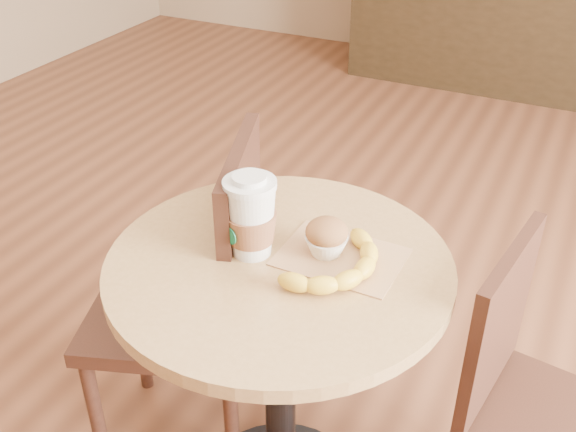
# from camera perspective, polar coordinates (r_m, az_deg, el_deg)

# --- Properties ---
(cafe_table) EXTENTS (0.69, 0.69, 0.75)m
(cafe_table) POSITION_cam_1_polar(r_m,az_deg,el_deg) (1.47, -0.69, -10.72)
(cafe_table) COLOR black
(cafe_table) RESTS_ON ground
(chair_left) EXTENTS (0.51, 0.51, 0.90)m
(chair_left) POSITION_cam_1_polar(r_m,az_deg,el_deg) (1.66, -7.66, -6.86)
(chair_left) COLOR #381D13
(chair_left) RESTS_ON ground
(chair_right) EXTENTS (0.40, 0.40, 0.80)m
(chair_right) POSITION_cam_1_polar(r_m,az_deg,el_deg) (1.56, 19.96, -14.90)
(chair_right) COLOR #381D13
(chair_right) RESTS_ON ground
(service_counter) EXTENTS (2.30, 0.65, 1.04)m
(service_counter) POSITION_cam_1_polar(r_m,az_deg,el_deg) (4.35, 21.20, 16.63)
(service_counter) COLOR black
(service_counter) RESTS_ON ground
(kraft_bag) EXTENTS (0.24, 0.18, 0.00)m
(kraft_bag) POSITION_cam_1_polar(r_m,az_deg,el_deg) (1.34, 4.50, -3.47)
(kraft_bag) COLOR tan
(kraft_bag) RESTS_ON cafe_table
(coffee_cup) EXTENTS (0.10, 0.11, 0.17)m
(coffee_cup) POSITION_cam_1_polar(r_m,az_deg,el_deg) (1.31, -3.17, -0.26)
(coffee_cup) COLOR silver
(coffee_cup) RESTS_ON cafe_table
(muffin) EXTENTS (0.09, 0.09, 0.08)m
(muffin) POSITION_cam_1_polar(r_m,az_deg,el_deg) (1.33, 3.28, -1.80)
(muffin) COLOR silver
(muffin) RESTS_ON kraft_bag
(banana) EXTENTS (0.25, 0.30, 0.04)m
(banana) POSITION_cam_1_polar(r_m,az_deg,el_deg) (1.29, 4.35, -3.95)
(banana) COLOR gold
(banana) RESTS_ON kraft_bag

